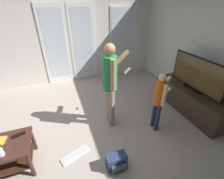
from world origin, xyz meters
The scene contains 11 objects.
ground_plane centered at (0.00, 0.00, -0.01)m, with size 5.90×4.65×0.02m, color #B5A59C.
wall_back_with_doors centered at (0.09, 2.29, 1.29)m, with size 5.90×0.09×2.66m.
wall_right_plain centered at (2.92, 0.00, 1.31)m, with size 0.06×4.65×2.63m.
tv_stand centered at (2.53, -0.13, 0.25)m, with size 0.49×1.66×0.50m.
flat_screen_tv centered at (2.53, -0.13, 0.83)m, with size 0.08×1.22×0.66m.
person_adult centered at (0.83, 0.09, 0.91)m, with size 0.57×0.41×1.52m.
person_child centered at (1.53, -0.35, 0.66)m, with size 0.41×0.30×1.10m.
backpack centered at (0.58, -0.83, 0.11)m, with size 0.29×0.18×0.23m.
loose_keyboard centered at (0.05, -0.44, 0.01)m, with size 0.46×0.27×0.02m.
cup_near_edge centered at (-0.79, -0.48, 0.50)m, with size 0.07×0.07×0.10m, color white.
tv_remote_black centered at (-0.64, -0.20, 0.46)m, with size 0.17×0.05×0.02m, color black.
Camera 1 is at (0.04, -2.07, 2.07)m, focal length 24.55 mm.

